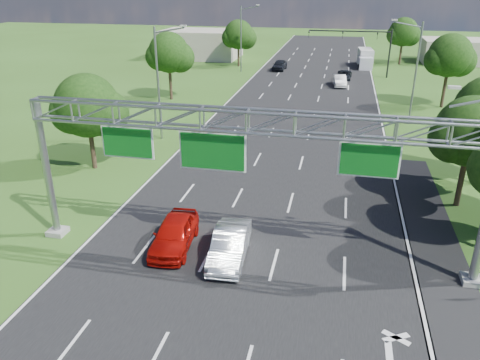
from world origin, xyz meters
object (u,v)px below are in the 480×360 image
(traffic_signal, at_px, (366,42))
(red_coupe, at_px, (174,233))
(silver_sedan, at_px, (230,245))
(sign_gantry, at_px, (249,133))
(box_truck, at_px, (365,59))

(traffic_signal, bearing_deg, red_coupe, -102.06)
(traffic_signal, bearing_deg, silver_sedan, -98.59)
(traffic_signal, relative_size, red_coupe, 2.46)
(red_coupe, bearing_deg, sign_gantry, -5.85)
(sign_gantry, relative_size, red_coupe, 4.74)
(red_coupe, bearing_deg, traffic_signal, 73.37)
(traffic_signal, relative_size, silver_sedan, 2.50)
(red_coupe, relative_size, box_truck, 0.65)
(silver_sedan, distance_m, box_truck, 63.17)
(sign_gantry, bearing_deg, box_truck, 82.97)
(red_coupe, height_order, silver_sedan, red_coupe)
(sign_gantry, bearing_deg, silver_sedan, -157.62)
(sign_gantry, xyz_separation_m, traffic_signal, (7.15, 53.00, -1.72))
(traffic_signal, height_order, silver_sedan, traffic_signal)
(silver_sedan, relative_size, box_truck, 0.64)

